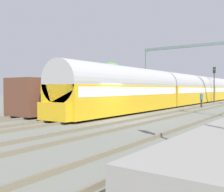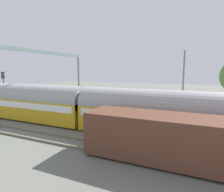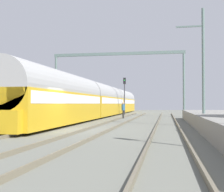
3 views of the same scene
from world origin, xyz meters
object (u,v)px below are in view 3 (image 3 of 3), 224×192
Objects in this scene: person_crossing at (123,109)px; catenary_gantry at (118,68)px; passenger_train at (103,100)px; railway_signal_far at (125,91)px.

catenary_gantry is at bearing 168.24° from person_crossing.
passenger_train is at bearing -177.03° from person_crossing.
passenger_train is 6.56m from person_crossing.
railway_signal_far is 0.33× the size of catenary_gantry.
catenary_gantry is at bearing -24.21° from passenger_train.
railway_signal_far reaches higher than passenger_train.
passenger_train is at bearing 155.79° from catenary_gantry.
person_crossing is at bearing -82.95° from railway_signal_far.
catenary_gantry reaches higher than railway_signal_far.
railway_signal_far is at bearing 71.73° from passenger_train.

